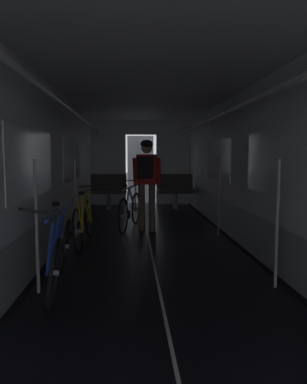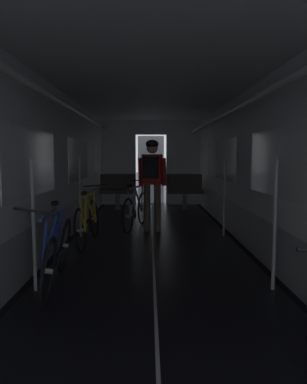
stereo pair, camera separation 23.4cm
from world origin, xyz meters
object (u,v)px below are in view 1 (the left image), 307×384
object	(u,v)px
person_cyclist_aisle	(147,175)
bicycle_silver_in_aisle	(130,210)
bench_seat_far_right	(175,188)
bicycle_blue	(60,253)
bench_seat_far_left	(108,188)
bicycle_yellow	(84,222)

from	to	relation	value
person_cyclist_aisle	bicycle_silver_in_aisle	xyz separation A→B (m)	(-0.32, 0.27, -0.69)
bench_seat_far_right	bicycle_silver_in_aisle	distance (m)	2.94
bench_seat_far_right	person_cyclist_aisle	distance (m)	3.11
bicycle_blue	person_cyclist_aisle	xyz separation A→B (m)	(1.07, 2.89, 0.69)
bench_seat_far_left	bicycle_yellow	bearing A→B (deg)	-92.14
person_cyclist_aisle	bicycle_silver_in_aisle	world-z (taller)	person_cyclist_aisle
bicycle_yellow	bicycle_silver_in_aisle	distance (m)	1.47
bench_seat_far_right	person_cyclist_aisle	world-z (taller)	person_cyclist_aisle
bench_seat_far_right	person_cyclist_aisle	xyz separation A→B (m)	(-0.90, -2.93, 0.50)
bench_seat_far_left	person_cyclist_aisle	distance (m)	3.11
bench_seat_far_left	bicycle_yellow	world-z (taller)	bench_seat_far_left
bench_seat_far_left	bench_seat_far_right	distance (m)	1.80
bicycle_blue	bicycle_silver_in_aisle	bearing A→B (deg)	76.66
bicycle_yellow	person_cyclist_aisle	size ratio (longest dim) A/B	0.98
bicycle_silver_in_aisle	bench_seat_far_right	bearing A→B (deg)	65.41
bench_seat_far_right	bicycle_silver_in_aisle	world-z (taller)	bench_seat_far_right
bicycle_silver_in_aisle	person_cyclist_aisle	bearing A→B (deg)	-39.83
bench_seat_far_right	bicycle_blue	distance (m)	6.15
bench_seat_far_left	bicycle_silver_in_aisle	size ratio (longest dim) A/B	0.60
bench_seat_far_left	person_cyclist_aisle	size ratio (longest dim) A/B	0.57
bicycle_blue	bench_seat_far_right	bearing A→B (deg)	71.32
bicycle_yellow	bicycle_silver_in_aisle	size ratio (longest dim) A/B	1.03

